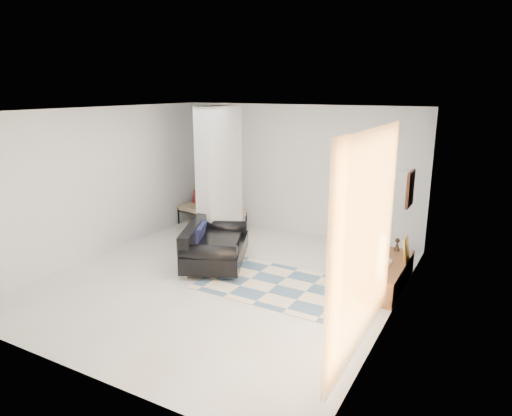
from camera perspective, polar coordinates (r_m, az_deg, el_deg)
The scene contains 17 objects.
floor at distance 7.82m, azimuth -3.99°, elevation -8.85°, with size 6.00×6.00×0.00m, color beige.
ceiling at distance 7.18m, azimuth -4.40°, elevation 12.09°, with size 6.00×6.00×0.00m, color white.
wall_back at distance 9.98m, azimuth 5.19°, elevation 4.71°, with size 6.00×6.00×0.00m, color silver.
wall_front at distance 5.23m, azimuth -22.33°, elevation -5.70°, with size 6.00×6.00×0.00m, color silver.
wall_left at distance 9.13m, azimuth -18.88°, elevation 3.04°, with size 6.00×6.00×0.00m, color silver.
wall_right at distance 6.37m, azimuth 17.14°, elevation -1.66°, with size 6.00×6.00×0.00m, color silver.
partition_column at distance 9.28m, azimuth -4.57°, elevation 3.96°, with size 0.35×1.20×2.80m, color silver.
hallway_door at distance 11.00m, azimuth -5.03°, elevation 3.64°, with size 0.85×0.06×2.04m, color white.
curtain at distance 5.30m, azimuth 13.74°, elevation -4.15°, with size 2.55×2.55×0.00m, color #FDAD42.
wall_art at distance 7.30m, azimuth 18.73°, elevation 2.28°, with size 0.04×0.45×0.55m, color #391A0F.
media_console at distance 7.75m, azimuth 16.40°, elevation -8.03°, with size 0.45×1.67×0.80m.
loveseat at distance 8.35m, azimuth -5.46°, elevation -4.75°, with size 1.58×1.95×0.76m.
daybed at distance 10.66m, azimuth -5.58°, elevation -0.03°, with size 1.65×0.87×0.77m.
area_rug at distance 7.58m, azimuth 2.67°, elevation -9.59°, with size 2.46×1.64×0.01m, color beige.
cylinder_lamp at distance 6.98m, azimuth 15.38°, elevation -5.89°, with size 0.12×0.12×0.66m, color white.
bronze_figurine at distance 8.28m, azimuth 17.23°, elevation -4.38°, with size 0.11×0.11×0.22m, color #302315, non-canonical shape.
vase at distance 7.57m, azimuth 16.02°, elevation -6.20°, with size 0.18×0.18×0.19m, color silver.
Camera 1 is at (3.90, -6.02, 3.12)m, focal length 32.00 mm.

